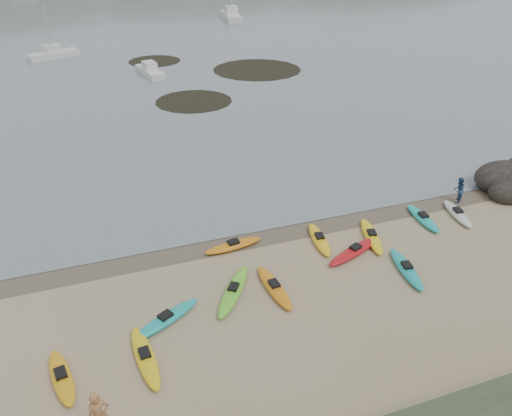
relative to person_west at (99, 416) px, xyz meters
name	(u,v)px	position (x,y,z in m)	size (l,w,h in m)	color
ground	(256,232)	(8.73, 9.85, -0.94)	(600.00, 600.00, 0.00)	tan
wet_sand	(258,235)	(8.73, 9.55, -0.94)	(60.00, 60.00, 0.00)	brown
kayaks	(301,269)	(9.56, 5.83, -0.77)	(22.52, 8.52, 0.34)	silver
person_west	(99,416)	(0.00, 0.00, 0.00)	(0.69, 0.45, 1.89)	#AB7444
person_east	(459,190)	(21.09, 9.05, -0.17)	(0.76, 0.59, 1.56)	navy
kelp_mats	(220,75)	(15.80, 41.57, -0.92)	(18.45, 23.75, 0.04)	black
moored_boats	(146,9)	(15.35, 90.88, -0.39)	(95.87, 79.97, 1.21)	silver
far_hills	(188,10)	(48.11, 203.82, -16.87)	(550.00, 135.00, 80.00)	#384235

